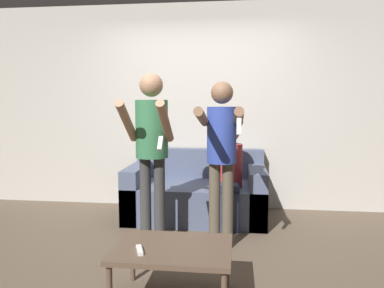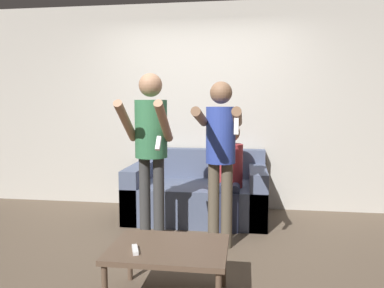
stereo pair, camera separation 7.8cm
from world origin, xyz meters
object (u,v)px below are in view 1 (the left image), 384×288
Objects in this scene: person_standing_left at (151,139)px; remote_on_table at (139,250)px; coffee_table at (173,252)px; person_seated at (229,169)px; person_standing_right at (221,147)px; couch at (197,195)px.

person_standing_left reaches higher than remote_on_table.
remote_on_table is (-0.21, -0.12, 0.05)m from coffee_table.
remote_on_table is (-0.56, -1.87, -0.24)m from person_seated.
person_standing_right reaches higher than person_seated.
coffee_table is (0.39, -1.04, -0.69)m from person_standing_left.
remote_on_table is at bearing -149.53° from coffee_table.
person_seated is at bearing 73.43° from remote_on_table.
person_standing_right is 0.80m from person_seated.
person_seated is 1.81m from coffee_table.
coffee_table is at bearing -69.48° from person_standing_left.
person_standing_left is at bearing 110.52° from coffee_table.
remote_on_table is at bearing -81.13° from person_standing_left.
person_standing_right is at bearing -1.17° from person_standing_left.
person_seated is at bearing 85.37° from person_standing_right.
person_standing_right is (0.34, -0.96, 0.71)m from couch.
person_seated reaches higher than remote_on_table.
person_seated is 1.96m from remote_on_table.
couch reaches higher than remote_on_table.
couch is 2.12m from remote_on_table.
coffee_table is (-0.29, -1.02, -0.63)m from person_standing_right.
coffee_table is at bearing -88.58° from couch.
person_standing_left is 0.68m from person_standing_right.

